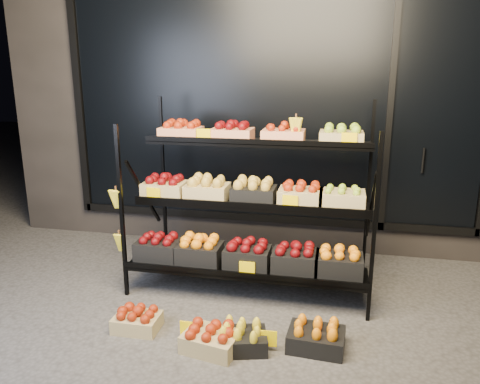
% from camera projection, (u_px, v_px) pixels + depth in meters
% --- Properties ---
extents(ground, '(24.00, 24.00, 0.00)m').
position_uv_depth(ground, '(236.00, 317.00, 3.74)').
color(ground, '#514F4C').
rests_on(ground, ground).
extents(building, '(6.00, 2.08, 3.50)m').
position_uv_depth(building, '(282.00, 84.00, 5.74)').
color(building, '#2D2826').
rests_on(building, ground).
extents(display_rack, '(2.18, 1.02, 1.66)m').
position_uv_depth(display_rack, '(250.00, 203.00, 4.11)').
color(display_rack, black).
rests_on(display_rack, ground).
extents(tag_floor_a, '(0.13, 0.01, 0.12)m').
position_uv_depth(tag_floor_a, '(189.00, 334.00, 3.40)').
color(tag_floor_a, '#F5CD00').
rests_on(tag_floor_a, ground).
extents(tag_floor_b, '(0.13, 0.01, 0.12)m').
position_uv_depth(tag_floor_b, '(268.00, 343.00, 3.28)').
color(tag_floor_b, '#F5CD00').
rests_on(tag_floor_b, ground).
extents(floor_crate_left, '(0.34, 0.25, 0.18)m').
position_uv_depth(floor_crate_left, '(137.00, 319.00, 3.55)').
color(floor_crate_left, tan).
rests_on(floor_crate_left, ground).
extents(floor_crate_midleft, '(0.42, 0.35, 0.19)m').
position_uv_depth(floor_crate_midleft, '(241.00, 338.00, 3.30)').
color(floor_crate_midleft, black).
rests_on(floor_crate_midleft, ground).
extents(floor_crate_midright, '(0.43, 0.35, 0.20)m').
position_uv_depth(floor_crate_midright, '(211.00, 338.00, 3.29)').
color(floor_crate_midright, tan).
rests_on(floor_crate_midright, ground).
extents(floor_crate_right, '(0.41, 0.31, 0.20)m').
position_uv_depth(floor_crate_right, '(316.00, 336.00, 3.31)').
color(floor_crate_right, black).
rests_on(floor_crate_right, ground).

